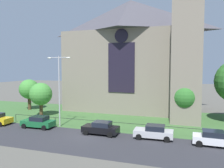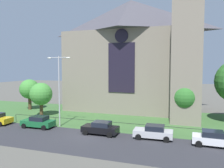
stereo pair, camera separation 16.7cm
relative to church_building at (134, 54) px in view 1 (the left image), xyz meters
The scene contains 13 objects.
ground 12.65m from the church_building, 100.02° to the right, with size 160.00×160.00×0.00m, color #56544C.
road_asphalt 21.87m from the church_building, 93.81° to the right, with size 120.00×8.00×0.01m, color #2D2D33.
grass_verge 13.89m from the church_building, 97.89° to the right, with size 120.00×20.00×0.01m, color #3D6633.
church_building is the anchor object (origin of this frame).
iron_railing 17.48m from the church_building, 93.00° to the right, with size 25.92×0.07×1.13m.
tree_left_near 17.65m from the church_building, 140.99° to the right, with size 3.56×3.56×5.33m.
tree_right_near 13.97m from the church_building, 42.55° to the right, with size 3.40×3.40×5.44m.
tree_left_far 20.24m from the church_building, 161.26° to the right, with size 3.57×3.57×5.57m.
streetlamp_near 16.83m from the church_building, 113.57° to the right, with size 3.37×0.26×9.25m.
parked_car_green 20.85m from the church_building, 118.15° to the right, with size 4.24×2.10×1.51m.
parked_car_black 19.06m from the church_building, 90.13° to the right, with size 4.21×2.04×1.51m.
parked_car_silver 19.72m from the church_building, 69.52° to the right, with size 4.26×2.13×1.51m.
parked_car_white 22.62m from the church_building, 53.93° to the right, with size 4.25×2.13×1.51m.
Camera 1 is at (10.66, -23.49, 7.82)m, focal length 36.51 mm.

